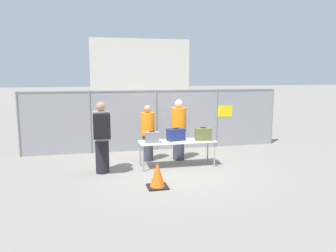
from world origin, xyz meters
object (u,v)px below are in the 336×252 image
at_px(suitcase_grey, 152,137).
at_px(security_worker_near, 179,129).
at_px(suitcase_navy, 176,135).
at_px(traveler_hooded, 102,135).
at_px(security_worker_far, 148,132).
at_px(utility_trailer, 200,127).
at_px(suitcase_olive, 203,134).
at_px(traffic_cone, 157,176).
at_px(inspection_table, 177,143).

relative_size(suitcase_grey, security_worker_near, 0.21).
bearing_deg(suitcase_navy, traveler_hooded, -172.26).
bearing_deg(security_worker_far, utility_trailer, -136.84).
height_order(suitcase_olive, security_worker_far, security_worker_far).
height_order(suitcase_navy, suitcase_olive, suitcase_olive).
distance_m(traveler_hooded, traffic_cone, 1.94).
relative_size(inspection_table, suitcase_grey, 5.55).
distance_m(suitcase_grey, security_worker_near, 1.22).
height_order(security_worker_far, traffic_cone, security_worker_far).
bearing_deg(security_worker_far, suitcase_olive, 143.36).
distance_m(security_worker_near, security_worker_far, 0.93).
bearing_deg(inspection_table, security_worker_near, 71.98).
relative_size(suitcase_olive, traffic_cone, 0.83).
height_order(inspection_table, traffic_cone, inspection_table).
height_order(suitcase_grey, suitcase_olive, suitcase_olive).
distance_m(suitcase_navy, security_worker_near, 0.68).
bearing_deg(utility_trailer, security_worker_far, -131.37).
distance_m(suitcase_navy, suitcase_olive, 0.76).
relative_size(utility_trailer, traffic_cone, 6.60).
distance_m(suitcase_grey, suitcase_navy, 0.70).
bearing_deg(traveler_hooded, traffic_cone, -36.37).
distance_m(suitcase_olive, traveler_hooded, 2.77).
bearing_deg(suitcase_olive, suitcase_grey, 179.51).
bearing_deg(inspection_table, security_worker_far, 131.27).
xyz_separation_m(traveler_hooded, utility_trailer, (3.97, 3.96, -0.59)).
distance_m(suitcase_grey, utility_trailer, 4.67).
height_order(suitcase_navy, security_worker_far, security_worker_far).
bearing_deg(security_worker_near, suitcase_navy, 73.11).
distance_m(suitcase_olive, traffic_cone, 2.26).
bearing_deg(suitcase_grey, traffic_cone, -95.89).
bearing_deg(traffic_cone, inspection_table, 60.95).
bearing_deg(security_worker_near, inspection_table, 76.76).
height_order(traveler_hooded, utility_trailer, traveler_hooded).
xyz_separation_m(security_worker_far, traffic_cone, (-0.18, -2.34, -0.58)).
xyz_separation_m(security_worker_far, utility_trailer, (2.62, 2.98, -0.43)).
bearing_deg(suitcase_olive, security_worker_near, 122.23).
xyz_separation_m(suitcase_grey, traffic_cone, (-0.15, -1.50, -0.60)).
bearing_deg(suitcase_olive, utility_trailer, 72.46).
relative_size(inspection_table, traveler_hooded, 1.14).
bearing_deg(utility_trailer, inspection_table, -117.21).
distance_m(utility_trailer, traffic_cone, 6.01).
xyz_separation_m(suitcase_navy, suitcase_olive, (0.74, -0.15, 0.01)).
bearing_deg(utility_trailer, security_worker_near, -119.17).
height_order(suitcase_grey, utility_trailer, suitcase_grey).
distance_m(inspection_table, traveler_hooded, 2.08).
relative_size(suitcase_navy, suitcase_olive, 1.06).
bearing_deg(traveler_hooded, security_worker_far, 48.91).
bearing_deg(security_worker_near, utility_trailer, -114.40).
height_order(suitcase_navy, traffic_cone, suitcase_navy).
xyz_separation_m(suitcase_navy, traffic_cone, (-0.84, -1.63, -0.62)).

